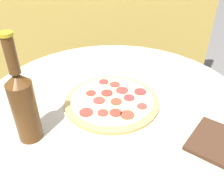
# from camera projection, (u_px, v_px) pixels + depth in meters

# --- Properties ---
(table) EXTENTS (0.92, 0.92, 0.72)m
(table) POSITION_uv_depth(u_px,v_px,m) (114.00, 141.00, 0.97)
(table) COLOR #B2A893
(table) RESTS_ON ground_plane
(fence_panel) EXTENTS (1.60, 0.04, 1.43)m
(fence_panel) POSITION_uv_depth(u_px,v_px,m) (98.00, 16.00, 1.63)
(fence_panel) COLOR gold
(fence_panel) RESTS_ON ground_plane
(pizza) EXTENTS (0.32, 0.32, 0.02)m
(pizza) POSITION_uv_depth(u_px,v_px,m) (112.00, 101.00, 0.84)
(pizza) COLOR tan
(pizza) RESTS_ON table
(beer_bottle) EXTENTS (0.07, 0.07, 0.31)m
(beer_bottle) POSITION_uv_depth(u_px,v_px,m) (23.00, 104.00, 0.64)
(beer_bottle) COLOR #563314
(beer_bottle) RESTS_ON table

